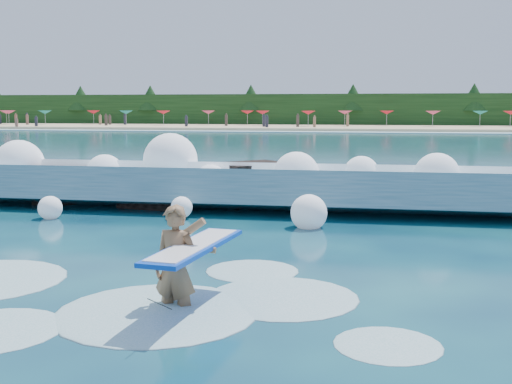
# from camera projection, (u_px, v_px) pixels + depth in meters

# --- Properties ---
(ground) EXTENTS (200.00, 200.00, 0.00)m
(ground) POSITION_uv_depth(u_px,v_px,m) (158.00, 267.00, 12.04)
(ground) COLOR #082542
(ground) RESTS_ON ground
(beach) EXTENTS (140.00, 20.00, 0.40)m
(beach) POSITION_uv_depth(u_px,v_px,m) (349.00, 128.00, 87.97)
(beach) COLOR tan
(beach) RESTS_ON ground
(wet_band) EXTENTS (140.00, 5.00, 0.08)m
(wet_band) POSITION_uv_depth(u_px,v_px,m) (345.00, 132.00, 77.28)
(wet_band) COLOR silver
(wet_band) RESTS_ON ground
(treeline) EXTENTS (140.00, 4.00, 5.00)m
(treeline) POSITION_uv_depth(u_px,v_px,m) (352.00, 111.00, 97.40)
(treeline) COLOR black
(treeline) RESTS_ON ground
(breaking_wave) EXTENTS (19.60, 2.98, 1.69)m
(breaking_wave) POSITION_uv_depth(u_px,v_px,m) (187.00, 187.00, 19.35)
(breaking_wave) COLOR teal
(breaking_wave) RESTS_ON ground
(rock_cluster) EXTENTS (8.59, 3.45, 1.49)m
(rock_cluster) POSITION_uv_depth(u_px,v_px,m) (154.00, 187.00, 20.19)
(rock_cluster) COLOR black
(rock_cluster) RESTS_ON ground
(surfer_with_board) EXTENTS (1.11, 3.02, 1.88)m
(surfer_with_board) POSITION_uv_depth(u_px,v_px,m) (180.00, 263.00, 9.45)
(surfer_with_board) COLOR olive
(surfer_with_board) RESTS_ON ground
(wave_spray) EXTENTS (15.46, 4.56, 2.28)m
(wave_spray) POSITION_uv_depth(u_px,v_px,m) (167.00, 171.00, 19.24)
(wave_spray) COLOR white
(wave_spray) RESTS_ON ground
(surf_foam) EXTENTS (9.07, 5.57, 0.15)m
(surf_foam) POSITION_uv_depth(u_px,v_px,m) (120.00, 298.00, 10.08)
(surf_foam) COLOR silver
(surf_foam) RESTS_ON ground
(beach_umbrellas) EXTENTS (109.57, 6.92, 0.50)m
(beach_umbrellas) POSITION_uv_depth(u_px,v_px,m) (349.00, 113.00, 89.87)
(beach_umbrellas) COLOR #D03D68
(beach_umbrellas) RESTS_ON ground
(beachgoers) EXTENTS (101.26, 11.10, 1.94)m
(beachgoers) POSITION_uv_depth(u_px,v_px,m) (307.00, 121.00, 86.07)
(beachgoers) COLOR #3F332D
(beachgoers) RESTS_ON ground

